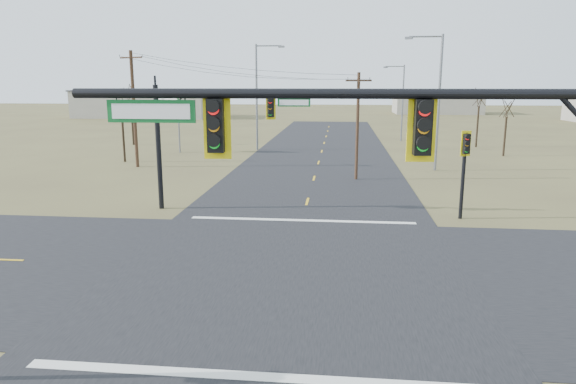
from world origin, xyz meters
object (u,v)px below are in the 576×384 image
at_px(streetlight_a, 436,95).
at_px(streetlight_b, 401,99).
at_px(mast_arm_near, 442,173).
at_px(highway_sign, 167,111).
at_px(streetlight_c, 259,91).
at_px(bare_tree_d, 480,97).
at_px(pedestal_signal_ne, 465,156).
at_px(utility_pole_near, 357,124).
at_px(bare_tree_c, 507,107).
at_px(utility_pole_far, 134,108).
at_px(bare_tree_a, 121,106).
at_px(mast_arm_far, 208,121).
at_px(bare_tree_b, 130,94).

distance_m(streetlight_a, streetlight_b, 22.49).
height_order(mast_arm_near, highway_sign, mast_arm_near).
xyz_separation_m(mast_arm_near, streetlight_c, (-10.80, 45.61, 0.81)).
height_order(highway_sign, bare_tree_d, bare_tree_d).
bearing_deg(pedestal_signal_ne, streetlight_a, 68.73).
bearing_deg(pedestal_signal_ne, utility_pole_near, 98.27).
bearing_deg(bare_tree_c, utility_pole_far, -162.99).
relative_size(pedestal_signal_ne, bare_tree_a, 0.74).
relative_size(mast_arm_near, bare_tree_a, 1.70).
distance_m(utility_pole_near, streetlight_c, 19.61).
bearing_deg(streetlight_a, mast_arm_near, -81.93).
xyz_separation_m(mast_arm_far, utility_pole_near, (8.67, 10.53, -0.94)).
xyz_separation_m(bare_tree_a, bare_tree_b, (-4.53, 13.12, 0.86)).
bearing_deg(mast_arm_near, bare_tree_b, 114.82).
bearing_deg(mast_arm_far, pedestal_signal_ne, -26.45).
xyz_separation_m(mast_arm_near, streetlight_a, (5.79, 33.82, 0.70)).
relative_size(streetlight_a, streetlight_c, 0.98).
height_order(pedestal_signal_ne, streetlight_c, streetlight_c).
xyz_separation_m(highway_sign, bare_tree_b, (-6.44, 6.24, 1.67)).
distance_m(streetlight_b, bare_tree_d, 9.81).
height_order(pedestal_signal_ne, bare_tree_b, bare_tree_b).
bearing_deg(bare_tree_d, streetlight_b, 145.65).
bearing_deg(highway_sign, bare_tree_b, 157.83).
bearing_deg(bare_tree_d, pedestal_signal_ne, -105.22).
xyz_separation_m(bare_tree_a, bare_tree_c, (36.49, 7.72, -0.22)).
distance_m(streetlight_a, bare_tree_d, 18.66).
bearing_deg(utility_pole_near, bare_tree_a, 162.17).
xyz_separation_m(utility_pole_far, bare_tree_c, (34.17, 10.46, -0.23)).
xyz_separation_m(pedestal_signal_ne, bare_tree_a, (-26.61, 18.08, 1.68)).
xyz_separation_m(utility_pole_near, bare_tree_d, (14.31, 21.82, 1.47)).
bearing_deg(streetlight_c, bare_tree_a, -128.83).
xyz_separation_m(mast_arm_far, utility_pole_far, (-10.30, 14.65, -0.00)).
bearing_deg(bare_tree_d, utility_pole_far, -151.98).
height_order(mast_arm_near, streetlight_b, streetlight_b).
bearing_deg(bare_tree_c, streetlight_c, 175.25).
relative_size(streetlight_b, bare_tree_d, 1.34).
bearing_deg(highway_sign, streetlight_a, 3.12).
relative_size(utility_pole_near, streetlight_b, 0.85).
bearing_deg(mast_arm_far, utility_pole_near, 26.98).
distance_m(streetlight_c, bare_tree_d, 24.95).
bearing_deg(bare_tree_d, streetlight_c, -168.08).
relative_size(pedestal_signal_ne, bare_tree_b, 0.64).
distance_m(pedestal_signal_ne, utility_pole_near, 12.45).
distance_m(mast_arm_near, bare_tree_c, 45.87).
relative_size(mast_arm_near, bare_tree_d, 1.56).
distance_m(mast_arm_far, bare_tree_d, 39.69).
xyz_separation_m(utility_pole_near, streetlight_c, (-10.09, 16.67, 2.12)).
bearing_deg(streetlight_a, highway_sign, 178.94).
bearing_deg(pedestal_signal_ne, utility_pole_far, 130.63).
height_order(mast_arm_far, bare_tree_d, mast_arm_far).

